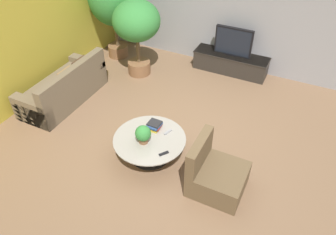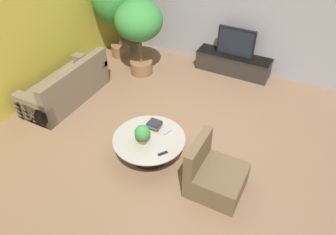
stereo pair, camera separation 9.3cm
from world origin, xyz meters
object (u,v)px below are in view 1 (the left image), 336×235
television (233,42)px  potted_palm_corner (137,25)px  couch_by_wall (65,89)px  media_console (231,63)px  armchair_wicker (215,175)px  potted_plant_tabletop (143,134)px  coffee_table (150,144)px

television → potted_palm_corner: potted_palm_corner is taller
couch_by_wall → media_console: bearing=134.1°
armchair_wicker → couch_by_wall: bearing=77.2°
couch_by_wall → potted_palm_corner: 2.02m
media_console → potted_palm_corner: size_ratio=1.00×
potted_palm_corner → potted_plant_tabletop: potted_palm_corner is taller
television → couch_by_wall: (-2.69, -2.61, -0.47)m
media_console → potted_plant_tabletop: potted_plant_tabletop is taller
media_console → couch_by_wall: 3.75m
coffee_table → armchair_wicker: 1.20m
couch_by_wall → armchair_wicker: armchair_wicker is taller
potted_plant_tabletop → media_console: bearing=83.2°
couch_by_wall → armchair_wicker: bearing=77.2°
potted_plant_tabletop → potted_palm_corner: bearing=121.8°
armchair_wicker → coffee_table: bearing=83.3°
television → couch_by_wall: size_ratio=0.44×
television → media_console: bearing=90.0°
potted_palm_corner → armchair_wicker: bearing=-41.6°
media_console → armchair_wicker: 3.51m
coffee_table → potted_plant_tabletop: (-0.05, -0.11, 0.29)m
coffee_table → media_console: bearing=83.8°
media_console → couch_by_wall: couch_by_wall is taller
television → potted_plant_tabletop: television is taller
media_console → television: size_ratio=2.04×
media_console → coffee_table: media_console is taller
couch_by_wall → armchair_wicker: 3.62m
coffee_table → couch_by_wall: size_ratio=0.63×
media_console → armchair_wicker: (0.84, -3.41, 0.04)m
television → couch_by_wall: television is taller
couch_by_wall → armchair_wicker: size_ratio=2.20×
potted_palm_corner → coffee_table: bearing=-56.1°
coffee_table → couch_by_wall: couch_by_wall is taller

